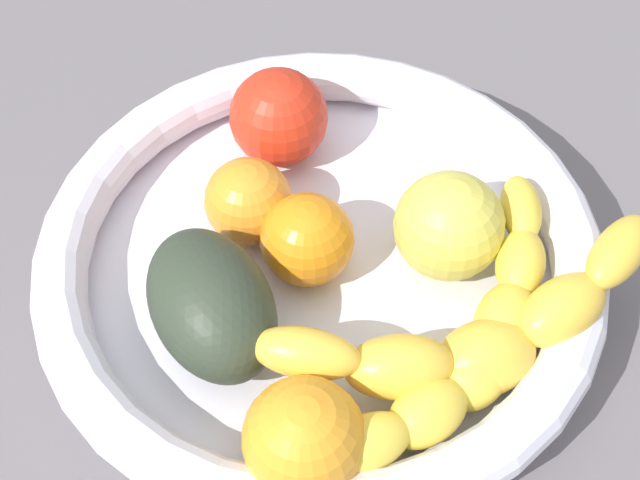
{
  "coord_description": "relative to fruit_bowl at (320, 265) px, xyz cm",
  "views": [
    {
      "loc": [
        10.28,
        -28.58,
        49.0
      ],
      "look_at": [
        0.0,
        0.0,
        8.23
      ],
      "focal_mm": 51.04,
      "sensor_mm": 36.0,
      "label": 1
    }
  ],
  "objects": [
    {
      "name": "tomato_red",
      "position": [
        -5.62,
        8.03,
        2.55
      ],
      "size": [
        6.18,
        6.18,
        6.18
      ],
      "primitive_type": "sphere",
      "color": "red",
      "rests_on": "fruit_bowl"
    },
    {
      "name": "orange_front",
      "position": [
        -5.0,
        1.52,
        2.06
      ],
      "size": [
        5.2,
        5.2,
        5.2
      ],
      "primitive_type": "sphere",
      "color": "orange",
      "rests_on": "fruit_bowl"
    },
    {
      "name": "avocado_dark",
      "position": [
        -3.92,
        -6.09,
        2.65
      ],
      "size": [
        11.29,
        11.19,
        6.38
      ],
      "primitive_type": "ellipsoid",
      "rotation": [
        0.0,
        0.0,
        2.38
      ],
      "color": "#2E392A",
      "rests_on": "fruit_bowl"
    },
    {
      "name": "orange_mid_right",
      "position": [
        3.32,
        -11.48,
        2.5
      ],
      "size": [
        6.08,
        6.08,
        6.08
      ],
      "primitive_type": "sphere",
      "color": "orange",
      "rests_on": "fruit_bowl"
    },
    {
      "name": "fruit_bowl",
      "position": [
        0.0,
        0.0,
        0.0
      ],
      "size": [
        32.66,
        32.66,
        5.37
      ],
      "color": "white",
      "rests_on": "kitchen_counter"
    },
    {
      "name": "banana_draped_left",
      "position": [
        8.95,
        -4.16,
        1.85
      ],
      "size": [
        11.95,
        23.34,
        4.22
      ],
      "color": "yellow",
      "rests_on": "fruit_bowl"
    },
    {
      "name": "apple_yellow",
      "position": [
        6.55,
        3.29,
        2.62
      ],
      "size": [
        6.33,
        6.33,
        6.33
      ],
      "primitive_type": "sphere",
      "color": "#D7CC4E",
      "rests_on": "fruit_bowl"
    },
    {
      "name": "kitchen_counter",
      "position": [
        0.0,
        0.0,
        -4.27
      ],
      "size": [
        120.0,
        120.0,
        3.0
      ],
      "primitive_type": "cube",
      "color": "#635E62",
      "rests_on": "ground"
    },
    {
      "name": "banana_draped_right",
      "position": [
        9.85,
        -2.96,
        2.42
      ],
      "size": [
        18.96,
        16.49,
        5.31
      ],
      "color": "yellow",
      "rests_on": "fruit_bowl"
    },
    {
      "name": "orange_mid_left",
      "position": [
        -0.77,
        -0.39,
        2.16
      ],
      "size": [
        5.39,
        5.39,
        5.39
      ],
      "primitive_type": "sphere",
      "color": "orange",
      "rests_on": "fruit_bowl"
    }
  ]
}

